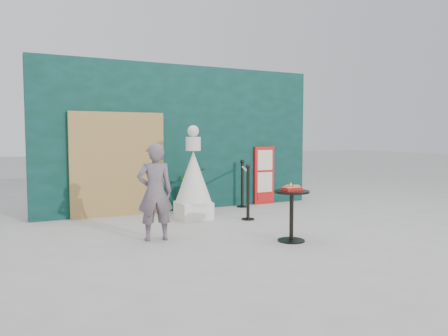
# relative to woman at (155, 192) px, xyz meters

# --- Properties ---
(ground) EXTENTS (60.00, 60.00, 0.00)m
(ground) POSITION_rel_woman_xyz_m (1.37, -0.74, -0.72)
(ground) COLOR #ADAAA5
(ground) RESTS_ON ground
(back_wall) EXTENTS (6.00, 0.30, 3.00)m
(back_wall) POSITION_rel_woman_xyz_m (1.37, 2.41, 0.78)
(back_wall) COLOR #0A2E23
(back_wall) RESTS_ON ground
(bamboo_fence) EXTENTS (1.80, 0.08, 2.00)m
(bamboo_fence) POSITION_rel_woman_xyz_m (-0.03, 2.20, 0.28)
(bamboo_fence) COLOR tan
(bamboo_fence) RESTS_ON ground
(woman) EXTENTS (0.57, 0.42, 1.44)m
(woman) POSITION_rel_woman_xyz_m (0.00, 0.00, 0.00)
(woman) COLOR slate
(woman) RESTS_ON ground
(menu_board) EXTENTS (0.50, 0.07, 1.30)m
(menu_board) POSITION_rel_woman_xyz_m (3.27, 2.22, -0.07)
(menu_board) COLOR red
(menu_board) RESTS_ON ground
(statue) EXTENTS (0.68, 0.68, 1.74)m
(statue) POSITION_rel_woman_xyz_m (1.15, 1.29, -0.01)
(statue) COLOR white
(statue) RESTS_ON ground
(cafe_table) EXTENTS (0.52, 0.52, 0.75)m
(cafe_table) POSITION_rel_woman_xyz_m (1.77, -0.96, -0.22)
(cafe_table) COLOR black
(cafe_table) RESTS_ON ground
(food_basket) EXTENTS (0.26, 0.19, 0.11)m
(food_basket) POSITION_rel_woman_xyz_m (1.77, -0.96, 0.07)
(food_basket) COLOR #B51913
(food_basket) RESTS_ON cafe_table
(planter) EXTENTS (0.53, 0.46, 0.91)m
(planter) POSITION_rel_woman_xyz_m (1.38, 1.94, -0.19)
(planter) COLOR brown
(planter) RESTS_ON ground
(stanchion_barrier) EXTENTS (0.84, 1.54, 1.03)m
(stanchion_barrier) POSITION_rel_woman_xyz_m (2.32, 1.41, -0.22)
(stanchion_barrier) COLOR black
(stanchion_barrier) RESTS_ON ground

